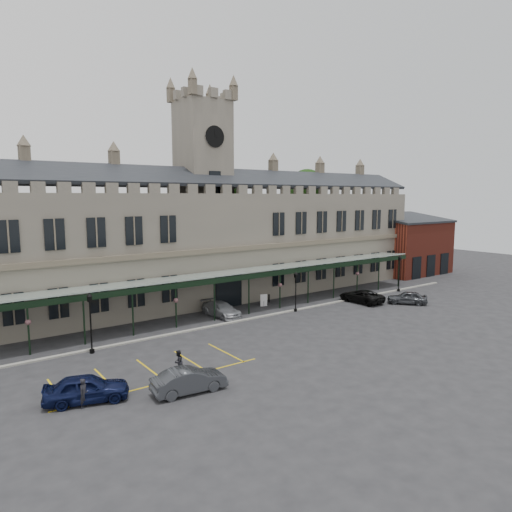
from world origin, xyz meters
TOP-DOWN VIEW (x-y plane):
  - ground at (0.00, 0.00)m, footprint 140.00×140.00m
  - station_building at (0.00, 15.91)m, footprint 60.00×10.36m
  - clock_tower at (0.00, 16.00)m, footprint 5.60×5.60m
  - canopy at (0.00, 7.46)m, footprint 50.00×4.10m
  - brick_annex at (34.00, 12.97)m, footprint 12.40×8.36m
  - kerb at (0.00, 5.50)m, footprint 60.00×0.40m
  - parking_markings at (-14.00, -1.50)m, footprint 16.00×6.00m
  - tree_behind_mid at (8.00, 25.00)m, footprint 6.00×6.00m
  - tree_behind_right at (24.00, 25.00)m, footprint 6.00×6.00m
  - lamp_post_left at (-16.17, 4.85)m, footprint 0.44×0.44m
  - lamp_post_mid at (4.49, 5.25)m, footprint 0.39×0.39m
  - lamp_post_right at (21.35, 5.16)m, footprint 0.43×0.43m
  - traffic_cone at (16.92, 0.69)m, footprint 0.42×0.42m
  - sign_board at (3.18, 8.93)m, footprint 0.74×0.29m
  - bollard_left at (-3.24, 9.12)m, footprint 0.16×0.16m
  - bollard_right at (4.75, 10.03)m, footprint 0.16×0.16m
  - car_left_a at (-18.88, -3.30)m, footprint 5.05×3.23m
  - car_left_b at (-13.53, -5.64)m, footprint 4.66×2.06m
  - car_taxi at (-2.69, 8.09)m, footprint 2.33×5.00m
  - car_van at (13.00, 3.94)m, footprint 2.66×5.28m
  - car_right_a at (16.48, 0.47)m, footprint 3.99×4.26m
  - person_a at (-19.20, -3.96)m, footprint 0.72×0.65m
  - person_b at (-12.69, -2.52)m, footprint 0.96×0.91m

SIDE VIEW (x-z plane):
  - ground at x=0.00m, z-range 0.00..0.00m
  - parking_markings at x=-14.00m, z-range -0.01..0.01m
  - kerb at x=0.00m, z-range 0.00..0.12m
  - traffic_cone at x=16.92m, z-range -0.01..0.66m
  - bollard_left at x=-3.24m, z-range 0.00..0.91m
  - bollard_right at x=4.75m, z-range 0.00..0.91m
  - sign_board at x=3.18m, z-range -0.02..1.29m
  - car_taxi at x=-2.69m, z-range 0.00..1.41m
  - car_right_a at x=16.48m, z-range 0.00..1.42m
  - car_van at x=13.00m, z-range 0.00..1.43m
  - car_left_b at x=-13.53m, z-range 0.00..1.49m
  - person_b at x=-12.69m, z-range 0.00..1.56m
  - car_left_a at x=-18.88m, z-range 0.00..1.60m
  - person_a at x=-19.20m, z-range 0.00..1.66m
  - canopy at x=0.00m, z-range 0.25..4.55m
  - lamp_post_mid at x=4.49m, z-range 0.38..4.52m
  - lamp_post_right at x=21.35m, z-range 0.42..4.98m
  - lamp_post_left at x=-16.17m, z-range 0.43..5.10m
  - brick_annex at x=34.00m, z-range -0.46..8.77m
  - station_building at x=0.00m, z-range -2.18..15.12m
  - tree_behind_mid at x=8.00m, z-range 4.81..20.81m
  - tree_behind_right at x=24.00m, z-range 4.81..20.81m
  - clock_tower at x=0.00m, z-range 0.71..25.51m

